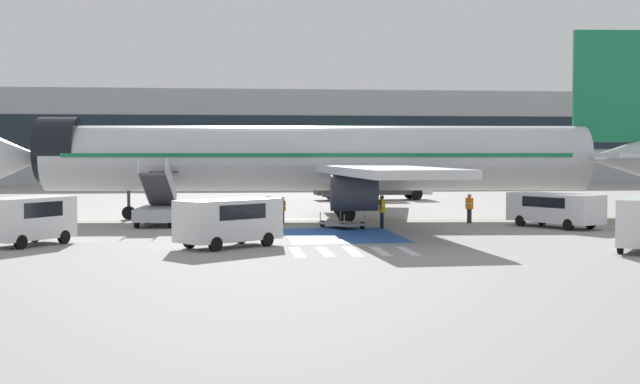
% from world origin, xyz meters
% --- Properties ---
extents(ground_plane, '(600.00, 600.00, 0.00)m').
position_xyz_m(ground_plane, '(0.00, 0.00, 0.00)').
color(ground_plane, gray).
extents(apron_leadline_yellow, '(77.71, 7.17, 0.01)m').
position_xyz_m(apron_leadline_yellow, '(-1.32, 0.41, 0.00)').
color(apron_leadline_yellow, gold).
rests_on(apron_leadline_yellow, ground_plane).
extents(apron_stand_patch_blue, '(5.78, 8.52, 0.01)m').
position_xyz_m(apron_stand_patch_blue, '(-1.32, -10.51, 0.00)').
color(apron_stand_patch_blue, '#2856A8').
rests_on(apron_stand_patch_blue, ground_plane).
extents(apron_walkway_bar_0, '(0.44, 3.60, 0.01)m').
position_xyz_m(apron_walkway_bar_0, '(-4.32, -17.95, 0.00)').
color(apron_walkway_bar_0, silver).
rests_on(apron_walkway_bar_0, ground_plane).
extents(apron_walkway_bar_1, '(0.44, 3.60, 0.01)m').
position_xyz_m(apron_walkway_bar_1, '(-3.12, -17.95, 0.00)').
color(apron_walkway_bar_1, silver).
rests_on(apron_walkway_bar_1, ground_plane).
extents(apron_walkway_bar_2, '(0.44, 3.60, 0.01)m').
position_xyz_m(apron_walkway_bar_2, '(-1.92, -17.95, 0.00)').
color(apron_walkway_bar_2, silver).
rests_on(apron_walkway_bar_2, ground_plane).
extents(apron_walkway_bar_3, '(0.44, 3.60, 0.01)m').
position_xyz_m(apron_walkway_bar_3, '(-0.72, -17.95, 0.00)').
color(apron_walkway_bar_3, silver).
rests_on(apron_walkway_bar_3, ground_plane).
extents(apron_walkway_bar_4, '(0.44, 3.60, 0.01)m').
position_xyz_m(apron_walkway_bar_4, '(0.48, -17.95, 0.00)').
color(apron_walkway_bar_4, silver).
rests_on(apron_walkway_bar_4, ground_plane).
extents(airliner, '(44.81, 34.69, 11.98)m').
position_xyz_m(airliner, '(-0.67, 0.35, 3.87)').
color(airliner, silver).
rests_on(airliner, ground_plane).
extents(boarding_stairs_forward, '(2.62, 5.38, 3.94)m').
position_xyz_m(boarding_stairs_forward, '(-11.04, -3.33, 0.98)').
color(boarding_stairs_forward, '#ADB2BA').
rests_on(boarding_stairs_forward, ground_plane).
extents(fuel_tanker, '(10.37, 3.06, 3.37)m').
position_xyz_m(fuel_tanker, '(6.01, 21.84, 1.70)').
color(fuel_tanker, '#38383D').
rests_on(fuel_tanker, ground_plane).
extents(service_van_0, '(4.42, 5.78, 1.92)m').
position_xyz_m(service_van_0, '(11.24, -7.49, 1.16)').
color(service_van_0, silver).
rests_on(service_van_0, ground_plane).
extents(service_van_1, '(4.99, 4.51, 2.15)m').
position_xyz_m(service_van_1, '(-7.18, -15.64, 1.29)').
color(service_van_1, silver).
rests_on(service_van_1, ground_plane).
extents(service_van_3, '(4.09, 4.62, 2.20)m').
position_xyz_m(service_van_3, '(-16.28, -13.79, 1.31)').
color(service_van_3, silver).
rests_on(service_van_3, ground_plane).
extents(baggage_cart, '(2.49, 3.00, 0.87)m').
position_xyz_m(baggage_cart, '(-0.71, -6.47, 0.26)').
color(baggage_cart, gray).
rests_on(baggage_cart, ground_plane).
extents(ground_crew_0, '(0.40, 0.49, 1.60)m').
position_xyz_m(ground_crew_0, '(-3.81, -3.28, 0.91)').
color(ground_crew_0, '#2D2D33').
rests_on(ground_crew_0, ground_plane).
extents(ground_crew_1, '(0.32, 0.47, 1.86)m').
position_xyz_m(ground_crew_1, '(1.47, -6.84, 1.08)').
color(ground_crew_1, '#191E38').
rests_on(ground_crew_1, ground_plane).
extents(ground_crew_2, '(0.45, 0.48, 1.75)m').
position_xyz_m(ground_crew_2, '(7.33, -3.92, 1.01)').
color(ground_crew_2, '#2D2D33').
rests_on(ground_crew_2, ground_plane).
extents(ground_crew_3, '(0.46, 0.47, 1.76)m').
position_xyz_m(ground_crew_3, '(-4.80, -5.14, 1.01)').
color(ground_crew_3, '#2D2D33').
rests_on(ground_crew_3, ground_plane).
extents(traffic_cone_0, '(0.58, 0.58, 0.65)m').
position_xyz_m(traffic_cone_0, '(-9.67, -9.89, 0.32)').
color(traffic_cone_0, orange).
rests_on(traffic_cone_0, ground_plane).
extents(traffic_cone_1, '(0.58, 0.58, 0.64)m').
position_xyz_m(traffic_cone_1, '(15.08, -8.20, 0.32)').
color(traffic_cone_1, orange).
rests_on(traffic_cone_1, ground_plane).
extents(terminal_building, '(135.81, 12.10, 12.28)m').
position_xyz_m(terminal_building, '(-12.80, 64.81, 6.14)').
color(terminal_building, '#9EA3A8').
rests_on(terminal_building, ground_plane).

